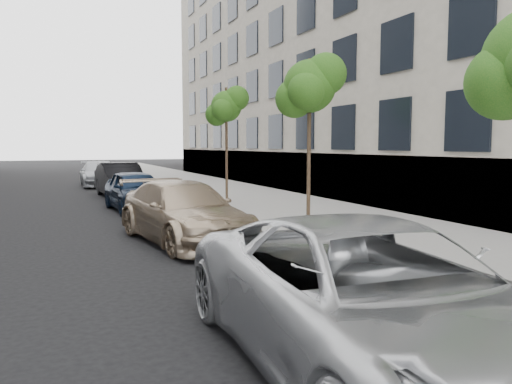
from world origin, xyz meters
TOP-DOWN VIEW (x-y plane):
  - sidewalk at (4.30, 24.00)m, footprint 6.40×72.00m
  - curb at (1.18, 24.00)m, footprint 0.15×72.00m
  - tree_mid at (3.23, 8.00)m, footprint 1.70×1.50m
  - tree_far at (3.23, 14.50)m, footprint 1.55×1.35m
  - minivan at (-0.10, 0.62)m, footprint 2.86×5.72m
  - suv at (-0.10, 8.18)m, footprint 2.72×5.24m
  - sedan_blue at (-0.24, 14.48)m, footprint 1.98×4.36m
  - sedan_black at (-0.10, 19.55)m, footprint 1.93×4.77m
  - sedan_rear at (-0.44, 26.23)m, footprint 2.01×4.86m

SIDE VIEW (x-z plane):
  - sidewalk at x=4.30m, z-range 0.00..0.14m
  - curb at x=1.18m, z-range 0.00..0.14m
  - sedan_rear at x=-0.44m, z-range 0.00..1.41m
  - sedan_blue at x=-0.24m, z-range 0.00..1.45m
  - suv at x=-0.10m, z-range 0.00..1.45m
  - sedan_black at x=-0.10m, z-range 0.00..1.54m
  - minivan at x=-0.10m, z-range 0.00..1.56m
  - tree_far at x=3.23m, z-range 1.57..5.99m
  - tree_mid at x=3.23m, z-range 1.57..6.11m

